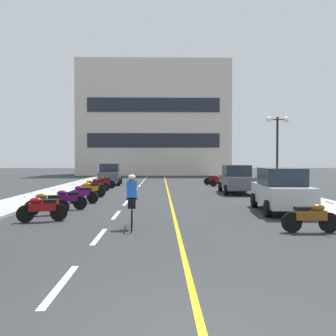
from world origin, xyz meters
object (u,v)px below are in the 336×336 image
at_px(street_lamp_mid, 277,136).
at_px(motorcycle_6, 90,189).
at_px(motorcycle_10, 220,181).
at_px(cyclist_rider, 132,200).
at_px(motorcycle_1, 311,217).
at_px(parked_car_far, 110,174).
at_px(motorcycle_4, 67,199).
at_px(motorcycle_3, 47,203).
at_px(motorcycle_11, 214,179).
at_px(parked_car_near, 281,190).
at_px(motorcycle_2, 42,208).
at_px(motorcycle_5, 82,194).
at_px(motorcycle_8, 98,184).
at_px(motorcycle_9, 104,182).
at_px(parked_car_mid, 236,179).
at_px(motorcycle_7, 93,186).

height_order(street_lamp_mid, motorcycle_6, street_lamp_mid).
bearing_deg(motorcycle_10, cyclist_rider, -107.68).
distance_m(motorcycle_1, motorcycle_6, 13.42).
relative_size(parked_car_far, motorcycle_4, 2.52).
xyz_separation_m(motorcycle_3, motorcycle_6, (0.41, 6.81, 0.00)).
height_order(street_lamp_mid, motorcycle_11, street_lamp_mid).
distance_m(street_lamp_mid, parked_car_near, 8.61).
bearing_deg(motorcycle_3, motorcycle_11, 61.93).
bearing_deg(motorcycle_2, motorcycle_1, -13.57).
height_order(motorcycle_5, motorcycle_6, same).
height_order(street_lamp_mid, cyclist_rider, street_lamp_mid).
bearing_deg(motorcycle_6, motorcycle_8, 93.82).
bearing_deg(motorcycle_8, motorcycle_10, 24.57).
bearing_deg(motorcycle_8, parked_car_far, 90.51).
bearing_deg(motorcycle_3, motorcycle_6, 86.59).
bearing_deg(motorcycle_4, street_lamp_mid, 31.82).
bearing_deg(motorcycle_1, motorcycle_10, 88.94).
bearing_deg(motorcycle_10, motorcycle_3, -121.33).
distance_m(parked_car_far, motorcycle_2, 18.95).
relative_size(parked_car_near, motorcycle_5, 2.59).
xyz_separation_m(motorcycle_3, motorcycle_9, (0.19, 13.37, 0.00)).
xyz_separation_m(parked_car_near, motorcycle_10, (-0.19, 14.46, -0.44)).
height_order(motorcycle_4, motorcycle_10, same).
xyz_separation_m(motorcycle_4, motorcycle_11, (8.61, 15.43, 0.00)).
bearing_deg(street_lamp_mid, motorcycle_1, -103.39).
distance_m(motorcycle_8, motorcycle_9, 2.36).
bearing_deg(motorcycle_1, motorcycle_5, 137.70).
xyz_separation_m(motorcycle_8, cyclist_rider, (3.40, -13.73, 0.41)).
height_order(parked_car_near, motorcycle_9, parked_car_near).
distance_m(motorcycle_3, motorcycle_10, 17.76).
bearing_deg(motorcycle_11, motorcycle_2, -115.32).
bearing_deg(motorcycle_3, motorcycle_10, 58.67).
relative_size(street_lamp_mid, motorcycle_10, 2.87).
xyz_separation_m(street_lamp_mid, parked_car_far, (-11.70, 8.90, -2.71)).
xyz_separation_m(parked_car_far, motorcycle_6, (0.34, -10.62, -0.44)).
relative_size(motorcycle_2, motorcycle_10, 1.01).
bearing_deg(motorcycle_10, street_lamp_mid, -69.07).
distance_m(motorcycle_2, motorcycle_6, 8.32).
distance_m(motorcycle_2, cyclist_rider, 3.47).
distance_m(parked_car_far, motorcycle_5, 13.42).
bearing_deg(motorcycle_11, cyclist_rider, -105.61).
height_order(street_lamp_mid, parked_car_mid, street_lamp_mid).
height_order(parked_car_mid, motorcycle_8, parked_car_mid).
distance_m(motorcycle_2, motorcycle_3, 1.54).
relative_size(parked_car_far, motorcycle_11, 2.51).
bearing_deg(motorcycle_9, motorcycle_7, -90.70).
relative_size(motorcycle_3, motorcycle_9, 0.97).
bearing_deg(motorcycle_5, motorcycle_2, -92.38).
relative_size(parked_car_near, motorcycle_10, 2.61).
bearing_deg(cyclist_rider, motorcycle_3, 142.26).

